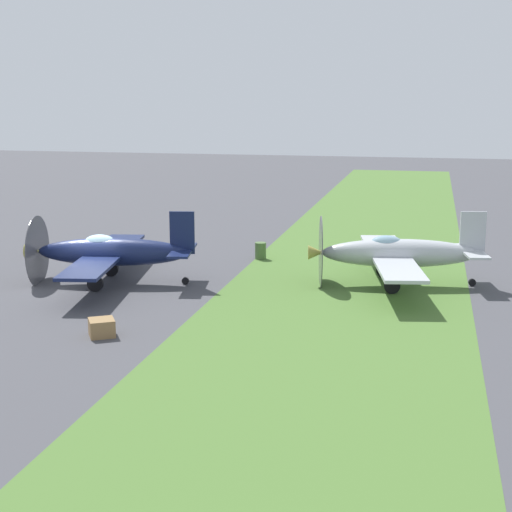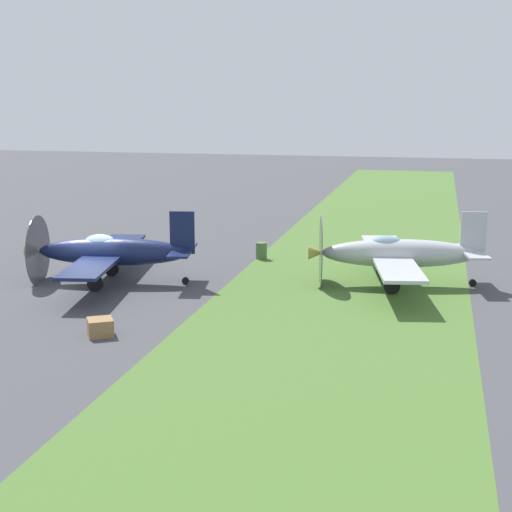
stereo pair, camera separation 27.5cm
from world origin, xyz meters
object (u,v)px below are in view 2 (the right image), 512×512
at_px(airplane_lead, 110,252).
at_px(supply_crate, 100,327).
at_px(ground_crew_chief, 35,239).
at_px(fuel_drum, 261,251).
at_px(airplane_wingman, 396,253).

xyz_separation_m(airplane_lead, supply_crate, (-7.60, -2.92, -1.19)).
xyz_separation_m(ground_crew_chief, fuel_drum, (1.81, -12.44, -0.46)).
height_order(airplane_wingman, fuel_drum, airplane_wingman).
height_order(airplane_lead, ground_crew_chief, airplane_lead).
distance_m(airplane_lead, supply_crate, 8.23).
bearing_deg(supply_crate, airplane_wingman, -44.71).
bearing_deg(fuel_drum, airplane_lead, 141.00).
bearing_deg(airplane_wingman, airplane_lead, 90.60).
distance_m(airplane_wingman, ground_crew_chief, 20.01).
distance_m(airplane_lead, ground_crew_chief, 8.56).
bearing_deg(fuel_drum, supply_crate, 169.43).
xyz_separation_m(ground_crew_chief, supply_crate, (-12.75, -9.72, -0.59)).
distance_m(airplane_wingman, supply_crate, 14.43).
relative_size(ground_crew_chief, supply_crate, 1.92).
bearing_deg(fuel_drum, ground_crew_chief, 98.28).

